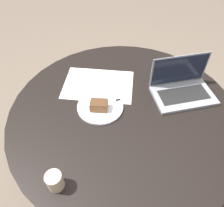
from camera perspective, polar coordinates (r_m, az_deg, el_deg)
ground_plane at (r=1.85m, az=2.12°, el=-17.20°), size 12.00×12.00×0.00m
dining_table at (r=1.32m, az=2.86°, el=-5.58°), size 1.26×1.26×0.76m
paper_document at (r=1.35m, az=-3.60°, el=4.95°), size 0.45×0.34×0.00m
plate at (r=1.22m, az=-3.09°, el=-0.81°), size 0.26×0.26×0.01m
cake_slice at (r=1.18m, az=-3.45°, el=-0.32°), size 0.10×0.07×0.05m
fork at (r=1.23m, az=-0.76°, el=0.42°), size 0.17×0.06×0.00m
coffee_glass at (r=0.97m, az=-14.72°, el=-19.00°), size 0.07×0.07×0.09m
laptop at (r=1.33m, az=17.88°, el=3.69°), size 0.38×0.28×0.21m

